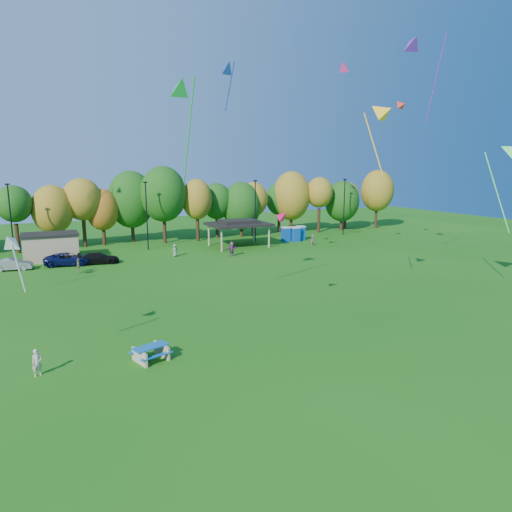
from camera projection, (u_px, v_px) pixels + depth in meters
name	position (u px, v px, depth m)	size (l,w,h in m)	color
ground	(271.00, 369.00, 25.25)	(160.00, 160.00, 0.00)	#19600F
tree_line	(116.00, 204.00, 64.02)	(93.57, 10.55, 11.15)	black
lamp_posts	(147.00, 213.00, 60.61)	(64.50, 0.25, 9.09)	black
utility_building	(51.00, 247.00, 54.40)	(6.30, 4.30, 3.25)	tan
pavilion	(239.00, 224.00, 63.32)	(8.20, 6.20, 3.77)	tan
porta_potties	(294.00, 234.00, 68.64)	(3.75, 1.83, 2.18)	#0C449D
picnic_table	(151.00, 352.00, 26.25)	(2.39, 2.16, 0.86)	tan
kite_flyer	(37.00, 363.00, 24.23)	(0.54, 0.36, 1.49)	beige
car_b	(13.00, 264.00, 49.14)	(1.36, 3.90, 1.28)	gray
car_c	(68.00, 259.00, 51.63)	(2.37, 5.15, 1.43)	#0B1243
car_d	(99.00, 258.00, 52.48)	(1.85, 4.54, 1.32)	black
far_person_0	(232.00, 249.00, 56.89)	(1.71, 0.54, 1.84)	#8B397B
far_person_2	(312.00, 240.00, 64.38)	(0.58, 0.38, 1.60)	#A44D6C
far_person_4	(175.00, 250.00, 56.63)	(0.78, 0.51, 1.59)	#708D61
far_person_5	(78.00, 266.00, 47.97)	(0.91, 0.38, 1.54)	olive
kite_2	(414.00, 43.00, 42.38)	(2.43, 4.91, 8.48)	#7328D7
kite_5	(227.00, 68.00, 38.92)	(1.55, 2.81, 4.49)	#1C3D9B
kite_9	(283.00, 216.00, 31.99)	(1.27, 1.32, 1.06)	#C30A43
kite_10	(399.00, 104.00, 54.63)	(1.43, 1.71, 1.48)	red
kite_11	(10.00, 242.00, 24.12)	(1.39, 2.17, 3.43)	white
kite_12	(180.00, 87.00, 30.82)	(1.61, 4.38, 7.45)	green
kite_13	(378.00, 112.00, 32.91)	(2.35, 3.26, 5.56)	yellow
kite_14	(344.00, 66.00, 45.61)	(1.92, 1.74, 1.56)	#F02876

